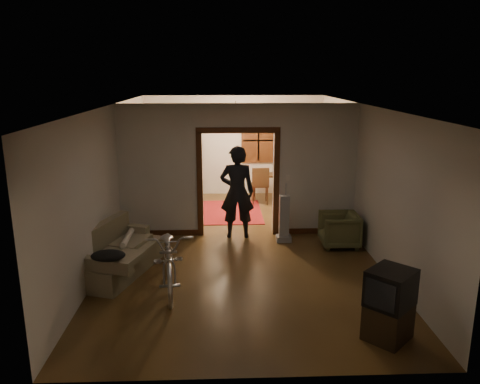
{
  "coord_description": "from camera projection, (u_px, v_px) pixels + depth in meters",
  "views": [
    {
      "loc": [
        -0.34,
        -8.91,
        3.4
      ],
      "look_at": [
        0.0,
        -0.3,
        1.2
      ],
      "focal_mm": 35.0,
      "sensor_mm": 36.0,
      "label": 1
    }
  ],
  "objects": [
    {
      "name": "wall_right",
      "position": [
        366.0,
        177.0,
        9.23
      ],
      "size": [
        0.02,
        8.5,
        2.8
      ],
      "primitive_type": "cube",
      "color": "beige",
      "rests_on": "floor"
    },
    {
      "name": "ceiling",
      "position": [
        239.0,
        106.0,
        8.79
      ],
      "size": [
        5.0,
        8.5,
        0.01
      ],
      "primitive_type": "cube",
      "color": "white",
      "rests_on": "floor"
    },
    {
      "name": "bicycle",
      "position": [
        170.0,
        257.0,
        7.51
      ],
      "size": [
        0.96,
        2.09,
        1.06
      ],
      "primitive_type": "imported",
      "rotation": [
        0.0,
        0.0,
        0.13
      ],
      "color": "silver",
      "rests_on": "floor"
    },
    {
      "name": "locker",
      "position": [
        183.0,
        165.0,
        12.89
      ],
      "size": [
        0.99,
        0.63,
        1.86
      ],
      "primitive_type": "cube",
      "rotation": [
        0.0,
        0.0,
        -0.13
      ],
      "color": "#2B341F",
      "rests_on": "floor"
    },
    {
      "name": "oriental_rug",
      "position": [
        229.0,
        212.0,
        11.77
      ],
      "size": [
        1.61,
        2.11,
        0.02
      ],
      "primitive_type": "cube",
      "rotation": [
        0.0,
        0.0,
        0.0
      ],
      "color": "maroon",
      "rests_on": "floor"
    },
    {
      "name": "partition_wall",
      "position": [
        238.0,
        171.0,
        9.86
      ],
      "size": [
        5.0,
        0.14,
        2.8
      ],
      "primitive_type": "cube",
      "color": "beige",
      "rests_on": "floor"
    },
    {
      "name": "person",
      "position": [
        237.0,
        192.0,
        9.77
      ],
      "size": [
        0.72,
        0.47,
        1.96
      ],
      "primitive_type": "imported",
      "rotation": [
        0.0,
        0.0,
        3.14
      ],
      "color": "black",
      "rests_on": "floor"
    },
    {
      "name": "chandelier",
      "position": [
        235.0,
        118.0,
        11.32
      ],
      "size": [
        0.24,
        0.24,
        0.24
      ],
      "primitive_type": "sphere",
      "color": "#FFE0A5",
      "rests_on": "ceiling"
    },
    {
      "name": "tv_stand",
      "position": [
        388.0,
        321.0,
        6.11
      ],
      "size": [
        0.73,
        0.73,
        0.49
      ],
      "primitive_type": "cube",
      "rotation": [
        0.0,
        0.0,
        0.77
      ],
      "color": "black",
      "rests_on": "floor"
    },
    {
      "name": "light_switch",
      "position": [
        288.0,
        178.0,
        9.87
      ],
      "size": [
        0.08,
        0.01,
        0.12
      ],
      "primitive_type": "cube",
      "color": "silver",
      "rests_on": "partition_wall"
    },
    {
      "name": "desk_chair",
      "position": [
        260.0,
        185.0,
        12.45
      ],
      "size": [
        0.56,
        0.56,
        1.01
      ],
      "primitive_type": "cube",
      "rotation": [
        0.0,
        0.0,
        -0.31
      ],
      "color": "#322010",
      "rests_on": "floor"
    },
    {
      "name": "wall_back",
      "position": [
        234.0,
        146.0,
        13.25
      ],
      "size": [
        5.0,
        0.02,
        2.8
      ],
      "primitive_type": "cube",
      "color": "beige",
      "rests_on": "floor"
    },
    {
      "name": "wall_left",
      "position": [
        110.0,
        179.0,
        9.04
      ],
      "size": [
        0.02,
        8.5,
        2.8
      ],
      "primitive_type": "cube",
      "color": "beige",
      "rests_on": "floor"
    },
    {
      "name": "globe",
      "position": [
        182.0,
        129.0,
        12.64
      ],
      "size": [
        0.29,
        0.29,
        0.29
      ],
      "primitive_type": "sphere",
      "color": "#1E5972",
      "rests_on": "locker"
    },
    {
      "name": "floor",
      "position": [
        239.0,
        246.0,
        9.48
      ],
      "size": [
        5.0,
        8.5,
        0.01
      ],
      "primitive_type": "cube",
      "color": "#3E2A13",
      "rests_on": "ground"
    },
    {
      "name": "rolled_paper",
      "position": [
        127.0,
        238.0,
        8.38
      ],
      "size": [
        0.1,
        0.83,
        0.1
      ],
      "primitive_type": "cylinder",
      "rotation": [
        1.57,
        0.0,
        0.0
      ],
      "color": "beige",
      "rests_on": "sofa"
    },
    {
      "name": "crt_tv",
      "position": [
        391.0,
        288.0,
        5.99
      ],
      "size": [
        0.75,
        0.75,
        0.48
      ],
      "primitive_type": "cube",
      "rotation": [
        0.0,
        0.0,
        0.77
      ],
      "color": "black",
      "rests_on": "tv_stand"
    },
    {
      "name": "door_casing",
      "position": [
        238.0,
        184.0,
        9.94
      ],
      "size": [
        1.74,
        0.2,
        2.32
      ],
      "primitive_type": "cube",
      "color": "#3E1F0E",
      "rests_on": "floor"
    },
    {
      "name": "sofa",
      "position": [
        118.0,
        249.0,
        8.11
      ],
      "size": [
        1.39,
        2.05,
        0.86
      ],
      "primitive_type": "cube",
      "rotation": [
        0.0,
        0.0,
        -0.32
      ],
      "color": "#716A4B",
      "rests_on": "floor"
    },
    {
      "name": "vacuum",
      "position": [
        284.0,
        218.0,
        9.62
      ],
      "size": [
        0.34,
        0.3,
        0.99
      ],
      "primitive_type": "cube",
      "rotation": [
        0.0,
        0.0,
        0.2
      ],
      "color": "gray",
      "rests_on": "floor"
    },
    {
      "name": "jacket",
      "position": [
        108.0,
        256.0,
        7.17
      ],
      "size": [
        0.53,
        0.39,
        0.15
      ],
      "primitive_type": "ellipsoid",
      "color": "black",
      "rests_on": "sofa"
    },
    {
      "name": "desk",
      "position": [
        269.0,
        187.0,
        12.88
      ],
      "size": [
        1.03,
        0.71,
        0.7
      ],
      "primitive_type": "cube",
      "rotation": [
        0.0,
        0.0,
        0.2
      ],
      "color": "#322010",
      "rests_on": "floor"
    },
    {
      "name": "armchair",
      "position": [
        339.0,
        230.0,
        9.39
      ],
      "size": [
        0.77,
        0.75,
        0.69
      ],
      "primitive_type": "imported",
      "rotation": [
        0.0,
        0.0,
        -1.59
      ],
      "color": "brown",
      "rests_on": "floor"
    },
    {
      "name": "far_window",
      "position": [
        258.0,
        140.0,
        13.2
      ],
      "size": [
        0.98,
        0.06,
        1.28
      ],
      "primitive_type": "cube",
      "color": "black",
      "rests_on": "wall_back"
    }
  ]
}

